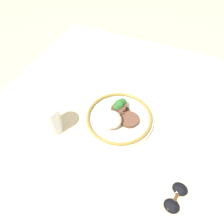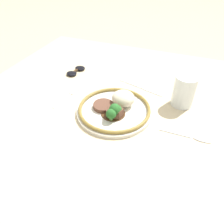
% 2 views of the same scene
% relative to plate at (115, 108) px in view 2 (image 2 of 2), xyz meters
% --- Properties ---
extents(ground_plane, '(8.00, 8.00, 0.00)m').
position_rel_plate_xyz_m(ground_plane, '(-0.03, 0.01, -0.06)').
color(ground_plane, tan).
extents(dining_table, '(1.14, 1.17, 0.04)m').
position_rel_plate_xyz_m(dining_table, '(-0.03, 0.01, -0.04)').
color(dining_table, beige).
rests_on(dining_table, ground).
extents(plate, '(0.27, 0.27, 0.07)m').
position_rel_plate_xyz_m(plate, '(0.00, 0.00, 0.00)').
color(plate, silver).
rests_on(plate, dining_table).
extents(juice_glass, '(0.08, 0.08, 0.12)m').
position_rel_plate_xyz_m(juice_glass, '(0.21, 0.14, 0.03)').
color(juice_glass, yellow).
rests_on(juice_glass, dining_table).
extents(fork, '(0.04, 0.17, 0.00)m').
position_rel_plate_xyz_m(fork, '(-0.21, 0.04, -0.02)').
color(fork, silver).
rests_on(fork, dining_table).
extents(knife, '(0.20, 0.06, 0.00)m').
position_rel_plate_xyz_m(knife, '(0.05, 0.19, -0.02)').
color(knife, silver).
rests_on(knife, dining_table).
extents(spoon, '(0.16, 0.02, 0.01)m').
position_rel_plate_xyz_m(spoon, '(0.28, -0.03, -0.02)').
color(spoon, silver).
rests_on(spoon, dining_table).
extents(sunglasses, '(0.07, 0.11, 0.01)m').
position_rel_plate_xyz_m(sunglasses, '(-0.28, 0.21, -0.01)').
color(sunglasses, black).
rests_on(sunglasses, dining_table).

